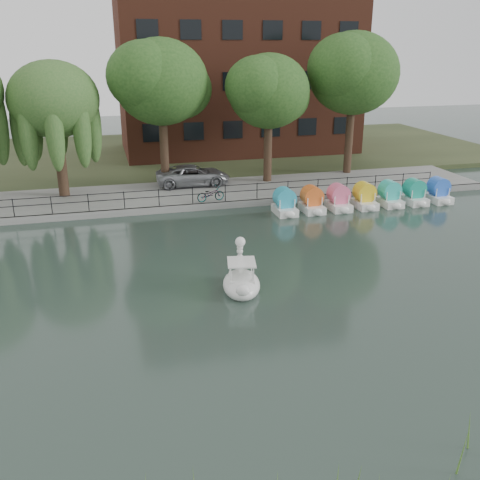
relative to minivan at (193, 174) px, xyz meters
name	(u,v)px	position (x,y,z in m)	size (l,w,h in m)	color
ground_plane	(254,309)	(-0.78, -17.55, -1.18)	(120.00, 120.00, 0.00)	#39483F
promenade	(186,195)	(-0.78, -1.55, -0.98)	(40.00, 6.00, 0.40)	gray
kerb	(194,207)	(-0.78, -4.50, -0.98)	(40.00, 0.25, 0.40)	gray
land_strip	(160,154)	(-0.78, 12.45, -1.00)	(60.00, 22.00, 0.36)	#47512D
railing	(192,191)	(-0.78, -4.30, -0.04)	(32.00, 0.05, 1.00)	black
apartment_building	(237,44)	(6.22, 12.42, 8.18)	(20.00, 10.07, 18.00)	#4C1E16
willow_mid	(54,100)	(-8.28, -0.55, 5.07)	(5.32, 5.32, 8.15)	#473323
broadleaf_center	(161,83)	(-1.78, 0.45, 5.88)	(6.00, 6.00, 9.25)	#473323
broadleaf_right	(269,92)	(5.22, -0.05, 5.20)	(5.40, 5.40, 8.32)	#473323
broadleaf_far	(354,74)	(11.72, 0.95, 6.22)	(6.30, 6.30, 9.71)	#473323
minivan	(193,174)	(0.00, 0.00, 0.00)	(5.62, 2.59, 1.56)	gray
bicycle	(211,193)	(0.35, -4.12, -0.28)	(1.72, 0.60, 1.00)	gray
swan_boat	(241,280)	(-0.82, -15.82, -0.74)	(1.94, 2.63, 2.02)	white
pedal_boat_row	(364,198)	(9.37, -6.46, -0.58)	(11.35, 1.70, 1.40)	white
reed_bank	(462,469)	(1.22, -27.05, -0.58)	(24.00, 2.40, 1.20)	#669938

